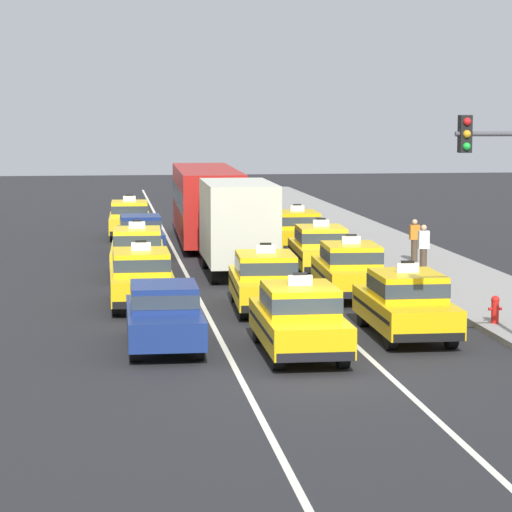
% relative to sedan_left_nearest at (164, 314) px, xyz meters
% --- Properties ---
extents(ground_plane, '(160.00, 160.00, 0.00)m').
position_rel_sedan_left_nearest_xyz_m(ground_plane, '(3.04, -3.10, -0.85)').
color(ground_plane, '#232326').
extents(lane_stripe_left_center, '(0.14, 80.00, 0.01)m').
position_rel_sedan_left_nearest_xyz_m(lane_stripe_left_center, '(1.44, 16.90, -0.84)').
color(lane_stripe_left_center, silver).
rests_on(lane_stripe_left_center, ground).
extents(lane_stripe_center_right, '(0.14, 80.00, 0.01)m').
position_rel_sedan_left_nearest_xyz_m(lane_stripe_center_right, '(4.64, 16.90, -0.84)').
color(lane_stripe_center_right, silver).
rests_on(lane_stripe_center_right, ground).
extents(sidewalk_curb, '(4.00, 90.00, 0.15)m').
position_rel_sedan_left_nearest_xyz_m(sidewalk_curb, '(10.24, 11.90, -0.77)').
color(sidewalk_curb, gray).
rests_on(sidewalk_curb, ground).
extents(sedan_left_nearest, '(1.80, 4.32, 1.58)m').
position_rel_sedan_left_nearest_xyz_m(sedan_left_nearest, '(0.00, 0.00, 0.00)').
color(sedan_left_nearest, black).
rests_on(sedan_left_nearest, ground).
extents(taxi_left_second, '(1.84, 4.57, 1.96)m').
position_rel_sedan_left_nearest_xyz_m(taxi_left_second, '(-0.34, 6.07, 0.03)').
color(taxi_left_second, black).
rests_on(taxi_left_second, ground).
extents(taxi_left_third, '(1.95, 4.61, 1.96)m').
position_rel_sedan_left_nearest_xyz_m(taxi_left_third, '(-0.27, 12.45, 0.03)').
color(taxi_left_third, black).
rests_on(taxi_left_third, ground).
extents(sedan_left_fourth, '(1.81, 4.32, 1.58)m').
position_rel_sedan_left_nearest_xyz_m(sedan_left_fourth, '(0.03, 18.37, 0.00)').
color(sedan_left_fourth, black).
rests_on(sedan_left_fourth, ground).
extents(taxi_left_fifth, '(1.93, 4.60, 1.96)m').
position_rel_sedan_left_nearest_xyz_m(taxi_left_fifth, '(-0.25, 24.70, 0.03)').
color(taxi_left_fifth, black).
rests_on(taxi_left_fifth, ground).
extents(taxi_center_nearest, '(1.85, 4.57, 1.96)m').
position_rel_sedan_left_nearest_xyz_m(taxi_center_nearest, '(3.08, -1.15, 0.03)').
color(taxi_center_nearest, black).
rests_on(taxi_center_nearest, ground).
extents(taxi_center_second, '(2.00, 4.63, 1.96)m').
position_rel_sedan_left_nearest_xyz_m(taxi_center_second, '(3.15, 4.96, 0.03)').
color(taxi_center_second, black).
rests_on(taxi_center_second, ground).
extents(box_truck_center_third, '(2.37, 6.99, 3.27)m').
position_rel_sedan_left_nearest_xyz_m(box_truck_center_third, '(3.19, 12.51, 0.93)').
color(box_truck_center_third, black).
rests_on(box_truck_center_third, ground).
extents(bus_center_fourth, '(2.78, 11.26, 3.22)m').
position_rel_sedan_left_nearest_xyz_m(bus_center_fourth, '(3.03, 22.41, 0.97)').
color(bus_center_fourth, black).
rests_on(bus_center_fourth, ground).
extents(taxi_right_nearest, '(1.88, 4.58, 1.96)m').
position_rel_sedan_left_nearest_xyz_m(taxi_right_nearest, '(6.11, 0.59, 0.03)').
color(taxi_right_nearest, black).
rests_on(taxi_right_nearest, ground).
extents(taxi_right_second, '(2.01, 4.63, 1.96)m').
position_rel_sedan_left_nearest_xyz_m(taxi_right_second, '(6.06, 6.91, 0.03)').
color(taxi_right_second, black).
rests_on(taxi_right_second, ground).
extents(taxi_right_third, '(2.02, 4.64, 1.96)m').
position_rel_sedan_left_nearest_xyz_m(taxi_right_third, '(6.15, 12.29, 0.03)').
color(taxi_right_third, black).
rests_on(taxi_right_third, ground).
extents(taxi_right_fourth, '(1.90, 4.59, 1.96)m').
position_rel_sedan_left_nearest_xyz_m(taxi_right_fourth, '(6.36, 18.49, 0.03)').
color(taxi_right_fourth, black).
rests_on(taxi_right_fourth, ground).
extents(pedestrian_near_crosswalk, '(0.36, 0.24, 1.69)m').
position_rel_sedan_left_nearest_xyz_m(pedestrian_near_crosswalk, '(9.39, 10.53, 0.16)').
color(pedestrian_near_crosswalk, '#473828').
rests_on(pedestrian_near_crosswalk, sidewalk_curb).
extents(pedestrian_mid_block, '(0.36, 0.24, 1.57)m').
position_rel_sedan_left_nearest_xyz_m(pedestrian_mid_block, '(9.97, 13.76, 0.10)').
color(pedestrian_mid_block, '#473828').
rests_on(pedestrian_mid_block, sidewalk_curb).
extents(fire_hydrant, '(0.36, 0.22, 0.73)m').
position_rel_sedan_left_nearest_xyz_m(fire_hydrant, '(8.72, 1.37, -0.30)').
color(fire_hydrant, red).
rests_on(fire_hydrant, sidewalk_curb).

